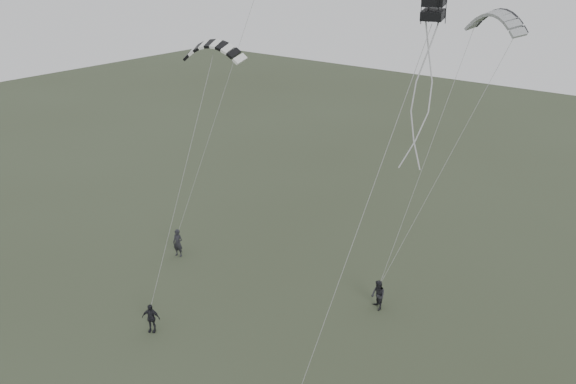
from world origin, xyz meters
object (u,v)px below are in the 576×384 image
Objects in this scene: flyer_left at (178,243)px; kite_box at (434,8)px; kite_pale_large at (496,13)px; flyer_center at (151,318)px; kite_striped at (213,44)px; flyer_right at (378,295)px.

flyer_left is 2.58× the size of kite_box.
flyer_left is 23.35m from kite_pale_large.
kite_box is (2.15, -12.81, 1.27)m from kite_pale_large.
kite_pale_large is at bearing 26.83° from flyer_center.
flyer_left is at bearing 159.62° from kite_striped.
kite_striped is at bearing -18.11° from flyer_left.
kite_box is (4.31, -6.09, 15.98)m from flyer_right.
kite_box reaches higher than kite_striped.
kite_pale_large is at bearing 25.23° from kite_striped.
flyer_right is 16.32m from kite_pale_large.
kite_box is at bearing -29.31° from kite_striped.
kite_box reaches higher than flyer_center.
flyer_center is at bearing -102.44° from kite_striped.
flyer_right is 2.41× the size of kite_box.
kite_pale_large is 1.11× the size of kite_striped.
flyer_right is at bearing 2.71° from kite_striped.
flyer_center is 14.64m from kite_striped.
flyer_center is 0.45× the size of kite_pale_large.
flyer_center is 0.49× the size of kite_striped.
kite_striped is at bearing 64.63° from flyer_center.
kite_pale_large is at bearing 17.31° from flyer_left.
kite_pale_large reaches higher than flyer_right.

